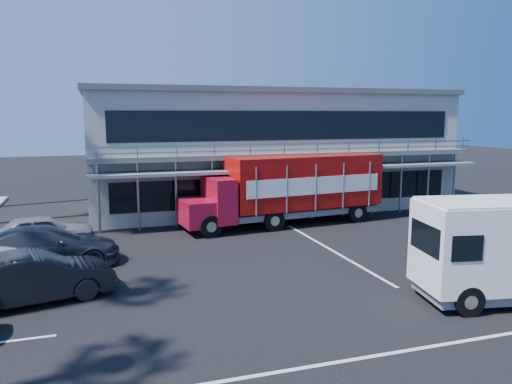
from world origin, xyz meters
name	(u,v)px	position (x,y,z in m)	size (l,w,h in m)	color
ground	(319,276)	(0.00, 0.00, 0.00)	(120.00, 120.00, 0.00)	black
building	(265,148)	(3.00, 14.94, 3.66)	(22.40, 12.00, 7.30)	gray
red_truck	(291,187)	(2.25, 8.42, 2.02)	(11.10, 3.72, 3.67)	maroon
parked_car_b	(35,278)	(-9.50, 0.38, 0.79)	(1.66, 4.77, 1.57)	black
parked_car_d	(46,247)	(-9.50, 4.25, 0.78)	(2.20, 5.41, 1.57)	#292F36
parked_car_e	(43,231)	(-9.90, 7.25, 0.74)	(1.74, 4.33, 1.48)	slate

